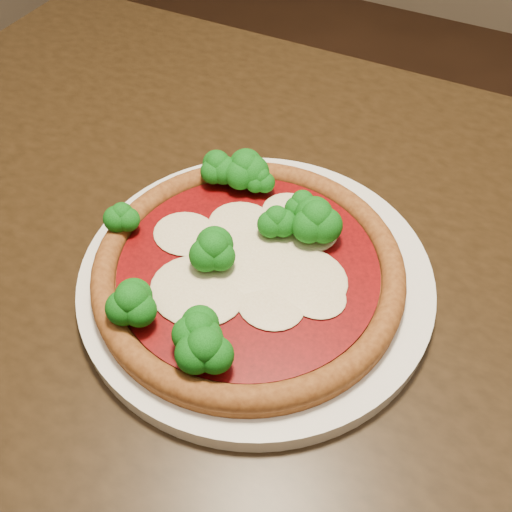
% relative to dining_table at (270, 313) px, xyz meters
% --- Properties ---
extents(floor, '(4.00, 4.00, 0.00)m').
position_rel_dining_table_xyz_m(floor, '(0.19, 0.13, -0.64)').
color(floor, black).
rests_on(floor, ground).
extents(dining_table, '(1.13, 0.78, 0.75)m').
position_rel_dining_table_xyz_m(dining_table, '(0.00, 0.00, 0.00)').
color(dining_table, black).
rests_on(dining_table, floor).
extents(plate, '(0.33, 0.33, 0.02)m').
position_rel_dining_table_xyz_m(plate, '(0.00, -0.04, 0.11)').
color(plate, white).
rests_on(plate, dining_table).
extents(pizza, '(0.29, 0.28, 0.06)m').
position_rel_dining_table_xyz_m(pizza, '(-0.00, -0.05, 0.14)').
color(pizza, brown).
rests_on(pizza, plate).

